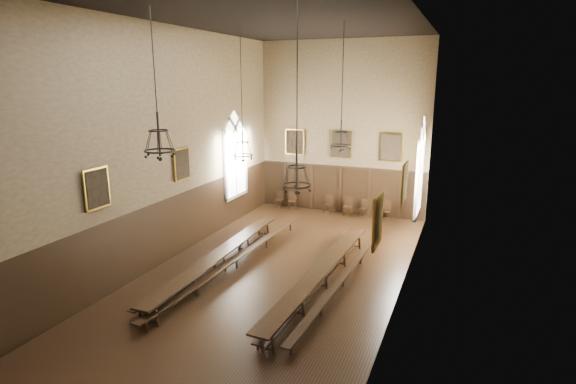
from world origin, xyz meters
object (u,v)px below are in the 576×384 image
Objects in this scene: bench_left_inner at (237,261)px; chandelier_back_left at (243,146)px; chair_1 at (292,204)px; chair_4 at (348,210)px; bench_left_outer at (215,257)px; chair_5 at (363,212)px; chandelier_front_left at (159,142)px; table_left at (220,262)px; chandelier_front_right at (297,172)px; bench_right_outer at (343,279)px; table_right at (321,278)px; bench_right_inner at (313,275)px; chair_0 at (279,203)px; chair_6 at (386,214)px; chair_3 at (328,208)px; chandelier_back_right at (341,136)px.

chandelier_back_left is (-0.66, 1.97, 4.09)m from bench_left_inner.
chair_4 is at bearing -13.93° from chair_1.
bench_left_outer is 10.46× the size of chair_5.
chandelier_back_left is at bearing 79.15° from bench_left_outer.
chandelier_front_left is (0.26, -3.21, 4.92)m from bench_left_outer.
chandelier_front_right is (4.09, -2.64, 4.24)m from table_left.
chair_4 is (-2.04, 8.30, 0.03)m from bench_right_outer.
bench_left_inner is 4.59m from chandelier_back_left.
table_right reaches higher than bench_right_inner.
table_right is 10.27m from chair_0.
chandelier_front_left is (0.31, -11.52, 4.91)m from chair_1.
table_right is at bearing -90.55° from chair_6.
chandelier_front_right is at bearing -88.92° from chair_6.
bench_left_outer is 10.30× the size of chair_1.
chair_5 is (3.95, 8.29, 0.00)m from bench_left_outer.
bench_left_inner is 11.34× the size of chair_1.
bench_left_inner is 2.17× the size of chandelier_front_right.
table_right is at bearing -57.38° from chair_0.
chair_5 is (-1.22, 8.34, 0.00)m from bench_right_outer.
bench_right_inner is 5.89m from chandelier_back_left.
chair_1 is 2.08m from chair_3.
bench_right_inner is at bearing -96.17° from chandelier_back_right.
table_left is at bearing -43.18° from bench_left_outer.
bench_right_outer is (1.08, 0.05, -0.01)m from bench_right_inner.
bench_left_outer is 4.10m from bench_right_inner.
bench_left_inner is at bearing -5.90° from bench_left_outer.
chandelier_front_right is (4.24, -4.99, 0.20)m from chandelier_back_left.
bench_right_inner reaches higher than bench_right_outer.
chandelier_back_left is 5.14m from chandelier_front_left.
chandelier_front_left is at bearing -90.00° from chair_5.
bench_left_inner is at bearing 174.46° from table_right.
chair_6 is 0.21× the size of chandelier_back_right.
chair_3 is 0.96× the size of chair_6.
chandelier_front_right is at bearing -100.52° from bench_right_outer.
bench_left_inner is 2.08× the size of chandelier_back_left.
bench_right_outer is 10.75× the size of chair_0.
chandelier_front_right is at bearing -87.31° from table_right.
table_right is (3.97, 0.04, -0.00)m from table_left.
chair_6 is 9.03m from chandelier_back_left.
bench_right_inner is at bearing 39.02° from chandelier_front_left.
table_left is 9.42m from chair_5.
chandelier_front_left is (-1.76, -11.56, 4.91)m from chair_3.
chandelier_back_left is (-4.78, -6.48, 4.10)m from chair_6.
chair_1 is at bearing 122.03° from bench_right_outer.
chandelier_back_left reaches higher than bench_right_inner.
chandelier_back_left is 6.55m from chandelier_front_right.
bench_left_outer is at bearing 179.50° from bench_right_outer.
chair_6 reaches higher than table_left.
chair_4 is 12.24m from chandelier_front_right.
bench_right_outer is at bearing 29.54° from table_right.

